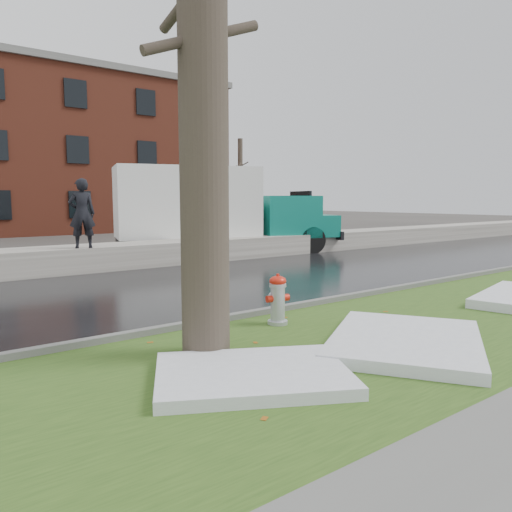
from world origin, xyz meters
TOP-DOWN VIEW (x-y plane):
  - ground at (0.00, 0.00)m, footprint 120.00×120.00m
  - verge at (0.00, -1.25)m, footprint 60.00×4.50m
  - road at (0.00, 4.50)m, footprint 60.00×7.00m
  - parking_lot at (0.00, 13.00)m, footprint 60.00×9.00m
  - curb at (0.00, 1.00)m, footprint 60.00×0.15m
  - snowbank at (0.00, 8.70)m, footprint 60.00×1.60m
  - brick_building at (2.00, 30.00)m, footprint 26.00×12.00m
  - bg_tree_right at (16.00, 24.00)m, footprint 1.40×1.62m
  - fire_hydrant at (-0.38, 0.28)m, footprint 0.42×0.38m
  - tree at (-2.21, -0.41)m, footprint 1.66×1.99m
  - box_truck at (4.71, 10.06)m, footprint 9.95×4.74m
  - worker at (-0.98, 8.10)m, footprint 0.81×0.63m
  - snow_patch_near at (0.23, -1.83)m, footprint 3.27×3.08m
  - snow_patch_far at (-2.30, -1.55)m, footprint 2.70×2.45m

SIDE VIEW (x-z plane):
  - ground at x=0.00m, z-range 0.00..0.00m
  - road at x=0.00m, z-range 0.00..0.03m
  - parking_lot at x=0.00m, z-range 0.00..0.03m
  - verge at x=0.00m, z-range 0.00..0.04m
  - curb at x=0.00m, z-range 0.00..0.14m
  - snow_patch_far at x=-2.30m, z-range 0.04..0.18m
  - snow_patch_near at x=0.23m, z-range 0.04..0.20m
  - snowbank at x=0.00m, z-range 0.00..0.75m
  - fire_hydrant at x=-0.38m, z-range 0.07..0.93m
  - worker at x=-0.98m, z-range 0.75..2.71m
  - box_truck at x=4.71m, z-range 0.10..3.41m
  - bg_tree_right at x=16.00m, z-range 0.08..6.58m
  - tree at x=-2.21m, z-range 0.07..8.08m
  - brick_building at x=2.00m, z-range 0.00..10.00m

